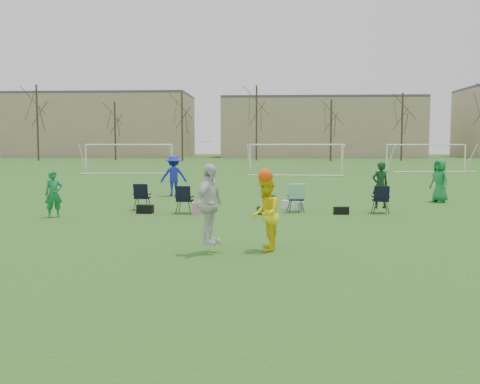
# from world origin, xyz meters

# --- Properties ---
(ground) EXTENTS (260.00, 260.00, 0.00)m
(ground) POSITION_xyz_m (0.00, 0.00, 0.00)
(ground) COLOR #28571B
(ground) RESTS_ON ground
(fielder_green_near) EXTENTS (0.66, 0.59, 1.53)m
(fielder_green_near) POSITION_xyz_m (-5.22, 6.18, 0.76)
(fielder_green_near) COLOR #15793B
(fielder_green_near) RESTS_ON ground
(fielder_blue) EXTENTS (1.36, 0.98, 1.89)m
(fielder_blue) POSITION_xyz_m (-2.60, 13.75, 0.95)
(fielder_blue) COLOR #1724B3
(fielder_blue) RESTS_ON ground
(fielder_green_far) EXTENTS (0.91, 1.04, 1.78)m
(fielder_green_far) POSITION_xyz_m (8.91, 11.59, 0.89)
(fielder_green_far) COLOR #167D39
(fielder_green_far) RESTS_ON ground
(center_contest) EXTENTS (1.95, 1.29, 2.47)m
(center_contest) POSITION_xyz_m (1.16, 0.80, 0.97)
(center_contest) COLOR white
(center_contest) RESTS_ON ground
(sideline_setup) EXTENTS (9.16, 2.08, 1.79)m
(sideline_setup) POSITION_xyz_m (2.04, 7.92, 0.54)
(sideline_setup) COLOR #0F371A
(sideline_setup) RESTS_ON ground
(goal_left) EXTENTS (7.39, 0.76, 2.46)m
(goal_left) POSITION_xyz_m (-10.00, 34.00, 1.92)
(goal_left) COLOR white
(goal_left) RESTS_ON ground
(goal_mid) EXTENTS (7.40, 0.63, 2.46)m
(goal_mid) POSITION_xyz_m (4.00, 32.00, 1.92)
(goal_mid) COLOR white
(goal_mid) RESTS_ON ground
(goal_right) EXTENTS (7.35, 1.14, 2.46)m
(goal_right) POSITION_xyz_m (16.00, 38.00, 1.92)
(goal_right) COLOR white
(goal_right) RESTS_ON ground
(tree_line) EXTENTS (110.28, 3.28, 11.40)m
(tree_line) POSITION_xyz_m (0.24, 69.85, 5.09)
(tree_line) COLOR #382B21
(tree_line) RESTS_ON ground
(building_row) EXTENTS (126.00, 16.00, 13.00)m
(building_row) POSITION_xyz_m (6.73, 96.00, 5.99)
(building_row) COLOR tan
(building_row) RESTS_ON ground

